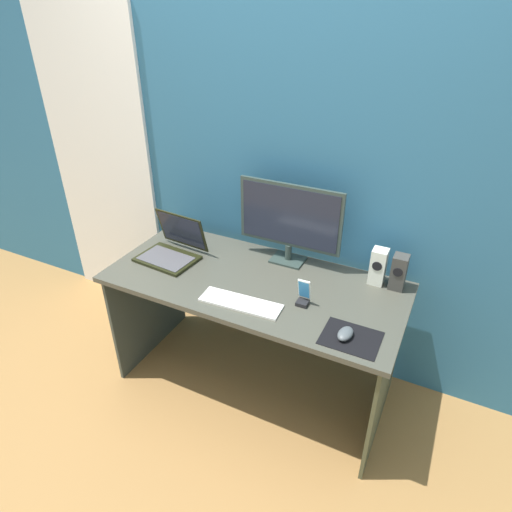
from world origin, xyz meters
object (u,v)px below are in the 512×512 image
at_px(laptop, 172,249).
at_px(keyboard_external, 241,303).
at_px(speaker_right, 399,272).
at_px(mouse, 345,334).
at_px(monitor, 290,220).
at_px(speaker_near_monitor, 378,266).
at_px(phone_in_dock, 303,296).

xyz_separation_m(laptop, keyboard_external, (0.56, -0.22, -0.04)).
relative_size(speaker_right, mouse, 1.84).
xyz_separation_m(monitor, speaker_near_monitor, (0.49, 0.00, -0.16)).
distance_m(monitor, speaker_right, 0.61).
distance_m(speaker_right, mouse, 0.50).
xyz_separation_m(monitor, phone_in_dock, (0.22, -0.34, -0.21)).
xyz_separation_m(monitor, keyboard_external, (-0.05, -0.47, -0.25)).
bearing_deg(monitor, mouse, -45.75).
relative_size(monitor, phone_in_dock, 4.19).
height_order(speaker_right, mouse, speaker_right).
bearing_deg(speaker_right, phone_in_dock, -137.79).
distance_m(speaker_right, phone_in_dock, 0.50).
relative_size(laptop, keyboard_external, 0.86).
bearing_deg(mouse, speaker_near_monitor, 94.71).
distance_m(laptop, keyboard_external, 0.60).
relative_size(speaker_near_monitor, mouse, 1.93).
bearing_deg(speaker_right, speaker_near_monitor, 180.00).
height_order(speaker_right, keyboard_external, speaker_right).
relative_size(laptop, phone_in_dock, 2.50).
height_order(monitor, keyboard_external, monitor).
xyz_separation_m(speaker_right, speaker_near_monitor, (-0.10, 0.00, 0.00)).
xyz_separation_m(laptop, phone_in_dock, (0.82, -0.09, -0.00)).
bearing_deg(mouse, phone_in_dock, 156.55).
distance_m(monitor, keyboard_external, 0.53).
xyz_separation_m(monitor, mouse, (0.47, -0.48, -0.23)).
relative_size(monitor, speaker_right, 3.12).
distance_m(keyboard_external, phone_in_dock, 0.30).
xyz_separation_m(speaker_near_monitor, mouse, (-0.02, -0.48, -0.08)).
distance_m(monitor, mouse, 0.71).
height_order(speaker_right, speaker_near_monitor, speaker_near_monitor).
height_order(monitor, speaker_near_monitor, monitor).
distance_m(laptop, phone_in_dock, 0.83).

